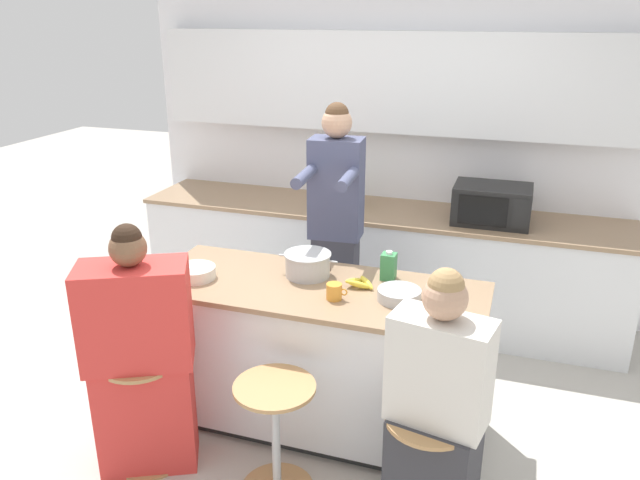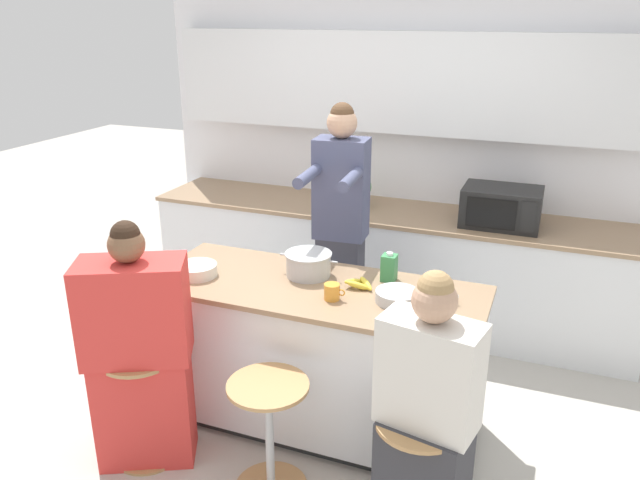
% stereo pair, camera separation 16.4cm
% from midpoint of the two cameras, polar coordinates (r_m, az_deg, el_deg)
% --- Properties ---
extents(ground_plane, '(16.00, 16.00, 0.00)m').
position_cam_midpoint_polar(ground_plane, '(3.95, -1.60, -16.11)').
color(ground_plane, '#B2ADA3').
extents(wall_back, '(4.05, 0.22, 2.70)m').
position_cam_midpoint_polar(wall_back, '(5.00, 5.57, 11.00)').
color(wall_back, white).
rests_on(wall_back, ground_plane).
extents(back_counter, '(3.76, 0.70, 0.89)m').
position_cam_midpoint_polar(back_counter, '(4.99, 4.26, -2.09)').
color(back_counter, silver).
rests_on(back_counter, ground_plane).
extents(kitchen_island, '(1.90, 0.75, 0.89)m').
position_cam_midpoint_polar(kitchen_island, '(3.70, -1.66, -10.48)').
color(kitchen_island, black).
rests_on(kitchen_island, ground_plane).
extents(bar_stool_leftmost, '(0.41, 0.41, 0.63)m').
position_cam_midpoint_polar(bar_stool_leftmost, '(3.60, -17.07, -14.05)').
color(bar_stool_leftmost, tan).
rests_on(bar_stool_leftmost, ground_plane).
extents(bar_stool_center, '(0.41, 0.41, 0.63)m').
position_cam_midpoint_polar(bar_stool_center, '(3.27, -5.57, -17.00)').
color(bar_stool_center, tan).
rests_on(bar_stool_center, ground_plane).
extents(bar_stool_rightmost, '(0.41, 0.41, 0.63)m').
position_cam_midpoint_polar(bar_stool_rightmost, '(3.08, 8.15, -19.80)').
color(bar_stool_rightmost, tan).
rests_on(bar_stool_rightmost, ground_plane).
extents(person_cooking, '(0.38, 0.60, 1.81)m').
position_cam_midpoint_polar(person_cooking, '(4.13, 0.29, 0.10)').
color(person_cooking, '#383842').
rests_on(person_cooking, ground_plane).
extents(person_wrapped_blanket, '(0.61, 0.50, 1.39)m').
position_cam_midpoint_polar(person_wrapped_blanket, '(3.43, -17.42, -10.43)').
color(person_wrapped_blanket, red).
rests_on(person_wrapped_blanket, ground_plane).
extents(person_seated_near, '(0.47, 0.33, 1.36)m').
position_cam_midpoint_polar(person_seated_near, '(2.92, 8.88, -16.18)').
color(person_seated_near, '#333338').
rests_on(person_seated_near, ground_plane).
extents(cooking_pot, '(0.36, 0.27, 0.14)m').
position_cam_midpoint_polar(cooking_pot, '(3.61, -2.43, -2.26)').
color(cooking_pot, '#B7BABC').
rests_on(cooking_pot, kitchen_island).
extents(fruit_bowl, '(0.24, 0.24, 0.07)m').
position_cam_midpoint_polar(fruit_bowl, '(3.67, -12.61, -2.93)').
color(fruit_bowl, silver).
rests_on(fruit_bowl, kitchen_island).
extents(mixing_bowl_steel, '(0.23, 0.23, 0.06)m').
position_cam_midpoint_polar(mixing_bowl_steel, '(3.34, 5.85, -5.01)').
color(mixing_bowl_steel, '#B7BABC').
rests_on(mixing_bowl_steel, kitchen_island).
extents(coffee_cup_near, '(0.12, 0.09, 0.08)m').
position_cam_midpoint_polar(coffee_cup_near, '(3.37, 10.05, -4.78)').
color(coffee_cup_near, white).
rests_on(coffee_cup_near, kitchen_island).
extents(coffee_cup_far, '(0.12, 0.08, 0.09)m').
position_cam_midpoint_polar(coffee_cup_far, '(3.33, -0.10, -4.74)').
color(coffee_cup_far, orange).
rests_on(coffee_cup_far, kitchen_island).
extents(banana_bunch, '(0.18, 0.13, 0.06)m').
position_cam_midpoint_polar(banana_bunch, '(3.47, 2.32, -3.94)').
color(banana_bunch, yellow).
rests_on(banana_bunch, kitchen_island).
extents(juice_carton, '(0.08, 0.08, 0.17)m').
position_cam_midpoint_polar(juice_carton, '(3.57, 4.98, -2.41)').
color(juice_carton, '#38844C').
rests_on(juice_carton, kitchen_island).
extents(microwave, '(0.54, 0.38, 0.28)m').
position_cam_midpoint_polar(microwave, '(4.63, 14.47, 3.19)').
color(microwave, black).
rests_on(microwave, back_counter).
extents(potted_plant, '(0.20, 0.20, 0.26)m').
position_cam_midpoint_polar(potted_plant, '(4.85, 1.72, 4.78)').
color(potted_plant, '#93563D').
rests_on(potted_plant, back_counter).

